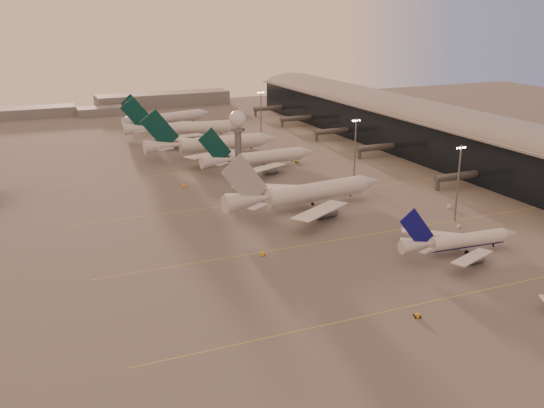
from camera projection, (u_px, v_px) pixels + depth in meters
name	position (u px, v px, depth m)	size (l,w,h in m)	color
ground	(416.00, 330.00, 136.81)	(700.00, 700.00, 0.00)	#605D5D
taxiway_markings	(388.00, 230.00, 197.21)	(180.00, 185.25, 0.02)	gold
terminal	(472.00, 143.00, 271.21)	(57.00, 362.00, 23.04)	black
radar_tower	(238.00, 133.00, 237.14)	(6.40, 6.40, 31.10)	#5B5E62
mast_b	(458.00, 180.00, 201.83)	(3.60, 0.56, 25.00)	#5B5E62
mast_c	(355.00, 147.00, 247.89)	(3.60, 0.56, 25.00)	#5B5E62
mast_d	(261.00, 113.00, 325.66)	(3.60, 0.56, 25.00)	#5B5E62
distant_horizon	(125.00, 104.00, 420.36)	(165.00, 37.50, 9.00)	slate
narrowbody_mid	(460.00, 243.00, 177.93)	(38.81, 30.90, 15.16)	silver
widebody_white	(307.00, 197.00, 217.82)	(62.91, 50.15, 22.16)	silver
greentail_a	(260.00, 160.00, 270.35)	(54.01, 43.53, 19.61)	silver
greentail_b	(213.00, 147.00, 293.30)	(64.20, 51.86, 23.32)	silver
greentail_c	(185.00, 131.00, 329.77)	(62.76, 50.38, 22.86)	silver
greentail_d	(169.00, 120.00, 361.95)	(55.84, 44.40, 20.96)	silver
gsv_tug_mid	(417.00, 316.00, 142.27)	(3.49, 2.67, 0.88)	gold
gsv_truck_b	(459.00, 225.00, 199.11)	(5.06, 2.65, 1.94)	silver
gsv_truck_c	(263.00, 251.00, 177.27)	(4.95, 5.54, 2.22)	gold
gsv_catering_b	(450.00, 202.00, 217.74)	(5.94, 3.71, 4.52)	silver
gsv_tug_far	(274.00, 203.00, 222.28)	(4.50, 4.25, 1.11)	gold
gsv_truck_d	(184.00, 184.00, 243.20)	(2.96, 5.84, 2.25)	gold
gsv_tug_hangar	(296.00, 162.00, 281.19)	(3.28, 2.28, 0.86)	gold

